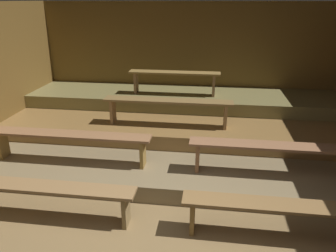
{
  "coord_description": "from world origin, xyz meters",
  "views": [
    {
      "loc": [
        0.52,
        -2.29,
        2.53
      ],
      "look_at": [
        -0.14,
        2.57,
        0.57
      ],
      "focal_mm": 33.99,
      "sensor_mm": 36.0,
      "label": 1
    }
  ],
  "objects_px": {
    "bench_lower_right": "(279,150)",
    "bench_upper_center": "(174,77)",
    "bench_floor_left": "(49,192)",
    "bench_lower_left": "(70,138)",
    "bench_floor_right": "(279,210)",
    "bench_middle_center": "(168,105)"
  },
  "relations": [
    {
      "from": "bench_lower_right",
      "to": "bench_floor_left",
      "type": "bearing_deg",
      "value": -160.45
    },
    {
      "from": "bench_floor_right",
      "to": "bench_lower_left",
      "type": "distance_m",
      "value": 3.02
    },
    {
      "from": "bench_floor_right",
      "to": "bench_middle_center",
      "type": "relative_size",
      "value": 0.97
    },
    {
      "from": "bench_floor_right",
      "to": "bench_upper_center",
      "type": "distance_m",
      "value": 3.56
    },
    {
      "from": "bench_floor_left",
      "to": "bench_lower_right",
      "type": "distance_m",
      "value": 3.02
    },
    {
      "from": "bench_floor_left",
      "to": "bench_floor_right",
      "type": "distance_m",
      "value": 2.68
    },
    {
      "from": "bench_floor_left",
      "to": "bench_lower_right",
      "type": "relative_size",
      "value": 0.88
    },
    {
      "from": "bench_floor_right",
      "to": "bench_lower_right",
      "type": "height_order",
      "value": "bench_lower_right"
    },
    {
      "from": "bench_middle_center",
      "to": "bench_floor_left",
      "type": "bearing_deg",
      "value": -119.53
    },
    {
      "from": "bench_floor_right",
      "to": "bench_middle_center",
      "type": "xyz_separation_m",
      "value": [
        -1.51,
        2.06,
        0.5
      ]
    },
    {
      "from": "bench_lower_left",
      "to": "bench_middle_center",
      "type": "relative_size",
      "value": 1.11
    },
    {
      "from": "bench_lower_left",
      "to": "bench_upper_center",
      "type": "height_order",
      "value": "bench_upper_center"
    },
    {
      "from": "bench_upper_center",
      "to": "bench_floor_right",
      "type": "bearing_deg",
      "value": -63.97
    },
    {
      "from": "bench_floor_right",
      "to": "bench_lower_left",
      "type": "bearing_deg",
      "value": 160.45
    },
    {
      "from": "bench_floor_left",
      "to": "bench_lower_left",
      "type": "xyz_separation_m",
      "value": [
        -0.15,
        1.01,
        0.25
      ]
    },
    {
      "from": "bench_floor_left",
      "to": "bench_middle_center",
      "type": "relative_size",
      "value": 0.97
    },
    {
      "from": "bench_lower_left",
      "to": "bench_middle_center",
      "type": "distance_m",
      "value": 1.71
    },
    {
      "from": "bench_middle_center",
      "to": "bench_upper_center",
      "type": "relative_size",
      "value": 1.21
    },
    {
      "from": "bench_floor_right",
      "to": "bench_upper_center",
      "type": "bearing_deg",
      "value": 116.03
    },
    {
      "from": "bench_lower_right",
      "to": "bench_upper_center",
      "type": "bearing_deg",
      "value": 128.31
    },
    {
      "from": "bench_middle_center",
      "to": "bench_upper_center",
      "type": "bearing_deg",
      "value": 90.87
    },
    {
      "from": "bench_middle_center",
      "to": "bench_upper_center",
      "type": "xyz_separation_m",
      "value": [
        -0.02,
        1.07,
        0.24
      ]
    }
  ]
}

